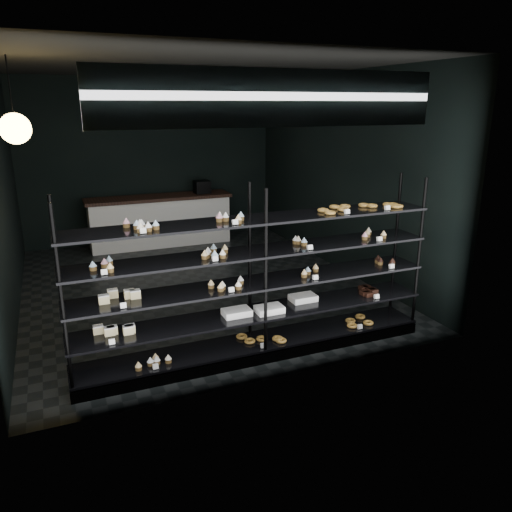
% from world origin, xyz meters
% --- Properties ---
extents(room, '(5.01, 6.01, 3.20)m').
position_xyz_m(room, '(0.00, 0.00, 1.60)').
color(room, black).
rests_on(room, ground).
extents(display_shelf, '(4.00, 0.50, 1.91)m').
position_xyz_m(display_shelf, '(-0.00, -2.45, 0.63)').
color(display_shelf, black).
rests_on(display_shelf, room).
extents(signage, '(3.30, 0.05, 0.50)m').
position_xyz_m(signage, '(0.00, -2.93, 2.75)').
color(signage, '#0C0B39').
rests_on(signage, room).
extents(pendant_lamp, '(0.32, 0.32, 0.89)m').
position_xyz_m(pendant_lamp, '(-2.20, -1.15, 2.45)').
color(pendant_lamp, black).
rests_on(pendant_lamp, room).
extents(service_counter, '(2.80, 0.65, 1.23)m').
position_xyz_m(service_counter, '(0.03, 2.50, 0.50)').
color(service_counter, silver).
rests_on(service_counter, room).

